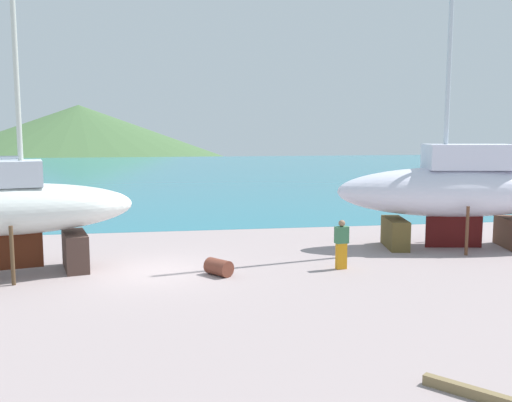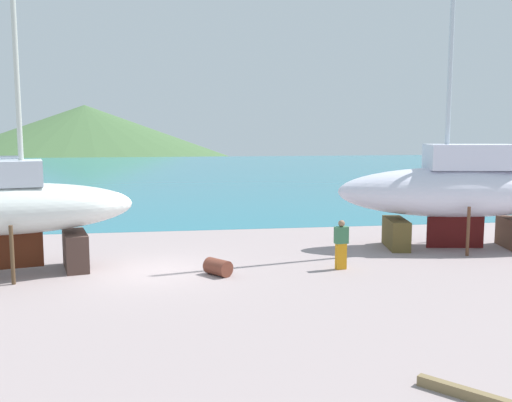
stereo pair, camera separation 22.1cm
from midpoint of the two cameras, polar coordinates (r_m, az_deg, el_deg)
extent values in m
plane|color=gray|center=(15.85, -10.94, -9.94)|extent=(43.60, 43.60, 0.00)
cube|color=teal|center=(59.83, -9.71, 2.72)|extent=(174.42, 67.57, 0.01)
cone|color=#46683C|center=(138.72, -17.14, 5.05)|extent=(109.20, 109.20, 19.68)
cube|color=brown|center=(23.06, 13.39, -3.12)|extent=(1.02, 2.10, 1.14)
cube|color=brown|center=(24.52, 23.89, -2.94)|extent=(1.02, 2.10, 1.14)
cylinder|color=brown|center=(22.35, 19.97, -2.81)|extent=(0.12, 0.12, 1.81)
cylinder|color=brown|center=(24.94, 17.82, -1.71)|extent=(0.12, 0.12, 1.81)
ellipsoid|color=silver|center=(23.47, 18.96, 0.88)|extent=(9.46, 3.97, 1.93)
cube|color=#4D0F0F|center=(23.69, 18.80, -3.06)|extent=(2.19, 0.44, 1.35)
cube|color=silver|center=(23.52, 20.16, 4.14)|extent=(3.50, 2.03, 0.96)
cylinder|color=silver|center=(23.74, 21.77, 5.10)|extent=(3.19, 0.64, 0.12)
cube|color=#4A342D|center=(19.97, -17.82, -4.75)|extent=(1.13, 2.01, 1.23)
cylinder|color=#513924|center=(21.14, -23.33, -3.57)|extent=(0.12, 0.12, 1.79)
cylinder|color=brown|center=(18.57, -23.37, -5.00)|extent=(0.12, 0.12, 1.79)
ellipsoid|color=silver|center=(19.66, -23.53, -0.76)|extent=(7.97, 4.10, 1.61)
cube|color=#491D0D|center=(19.88, -23.33, -4.66)|extent=(1.80, 0.51, 1.12)
cube|color=orange|center=(19.28, 8.14, -5.43)|extent=(0.36, 0.24, 0.87)
cube|color=#3B724C|center=(19.14, 8.18, -3.35)|extent=(0.47, 0.30, 0.56)
sphere|color=#8E6A4E|center=(19.07, 8.20, -2.20)|extent=(0.22, 0.22, 0.22)
cylinder|color=brown|center=(18.34, -4.07, -6.59)|extent=(0.95, 1.01, 0.53)
cube|color=olive|center=(11.07, 20.58, -17.52)|extent=(1.38, 1.57, 0.19)
camera|label=1|loc=(0.11, -90.31, -0.04)|focal=40.26mm
camera|label=2|loc=(0.11, 89.69, 0.04)|focal=40.26mm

